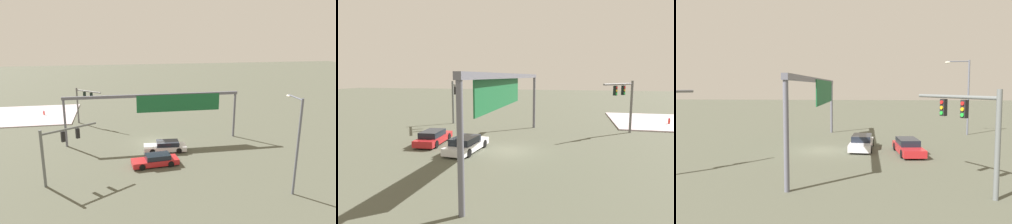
% 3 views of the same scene
% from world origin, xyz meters
% --- Properties ---
extents(ground_plane, '(203.88, 203.88, 0.00)m').
position_xyz_m(ground_plane, '(0.00, 0.00, 0.00)').
color(ground_plane, '#4D4F41').
extents(traffic_signal_opposite_side, '(4.69, 3.13, 5.30)m').
position_xyz_m(traffic_signal_opposite_side, '(10.03, 9.04, 3.64)').
color(traffic_signal_opposite_side, '#5D6262').
rests_on(traffic_signal_opposite_side, ground).
extents(streetlamp_curved_arm, '(0.45, 2.70, 8.35)m').
position_xyz_m(streetlamp_curved_arm, '(-9.89, 14.66, 4.85)').
color(streetlamp_curved_arm, slate).
rests_on(streetlamp_curved_arm, ground).
extents(overhead_sign_gantry, '(21.74, 0.43, 6.10)m').
position_xyz_m(overhead_sign_gantry, '(-1.06, -0.38, 5.07)').
color(overhead_sign_gantry, slate).
rests_on(overhead_sign_gantry, ground).
extents(sedan_car_approaching, '(5.01, 2.18, 1.21)m').
position_xyz_m(sedan_car_approaching, '(-0.88, 3.23, 0.58)').
color(sedan_car_approaching, silver).
rests_on(sedan_car_approaching, ground).
extents(sedan_car_waiting_far, '(4.97, 2.17, 1.21)m').
position_xyz_m(sedan_car_waiting_far, '(0.83, 7.00, 0.58)').
color(sedan_car_waiting_far, '#B41F23').
rests_on(sedan_car_waiting_far, ground).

